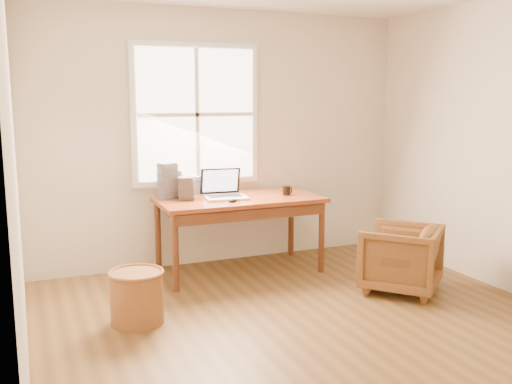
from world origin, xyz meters
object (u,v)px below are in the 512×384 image
(wicker_stool, at_px, (137,298))
(laptop, at_px, (226,185))
(desk, at_px, (239,200))
(armchair, at_px, (401,258))
(cd_stack_a, at_px, (175,183))
(coffee_mug, at_px, (286,190))

(wicker_stool, height_order, laptop, laptop)
(desk, relative_size, armchair, 2.42)
(wicker_stool, bearing_deg, desk, 37.67)
(armchair, xyz_separation_m, cd_stack_a, (-1.69, 1.41, 0.58))
(armchair, relative_size, laptop, 1.69)
(laptop, relative_size, cd_stack_a, 1.48)
(desk, relative_size, wicker_stool, 3.97)
(wicker_stool, bearing_deg, cd_stack_a, 62.69)
(cd_stack_a, bearing_deg, laptop, -38.64)
(cd_stack_a, bearing_deg, wicker_stool, -117.31)
(laptop, bearing_deg, cd_stack_a, 146.60)
(armchair, bearing_deg, wicker_stool, -45.39)
(wicker_stool, bearing_deg, coffee_mug, 27.45)
(desk, xyz_separation_m, armchair, (1.13, -1.09, -0.43))
(desk, distance_m, laptop, 0.21)
(laptop, bearing_deg, wicker_stool, -134.19)
(wicker_stool, distance_m, coffee_mug, 2.00)
(armchair, xyz_separation_m, coffee_mug, (-0.64, 1.04, 0.50))
(armchair, distance_m, coffee_mug, 1.32)
(armchair, relative_size, cd_stack_a, 2.50)
(armchair, distance_m, laptop, 1.76)
(desk, height_order, wicker_stool, desk)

